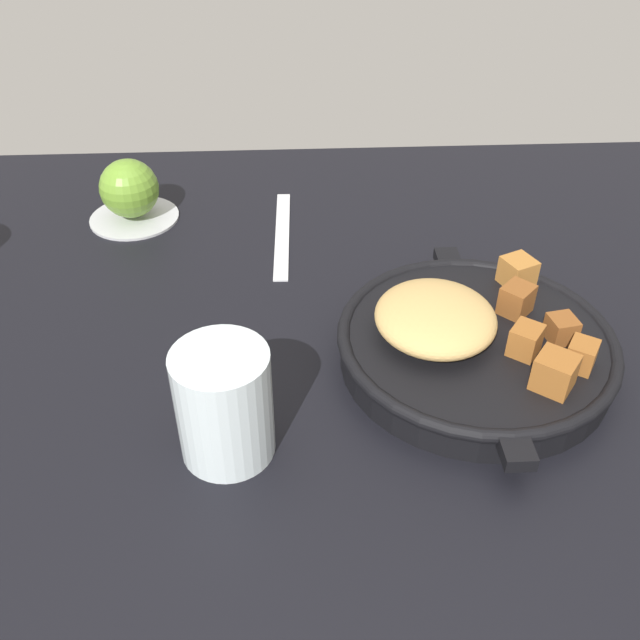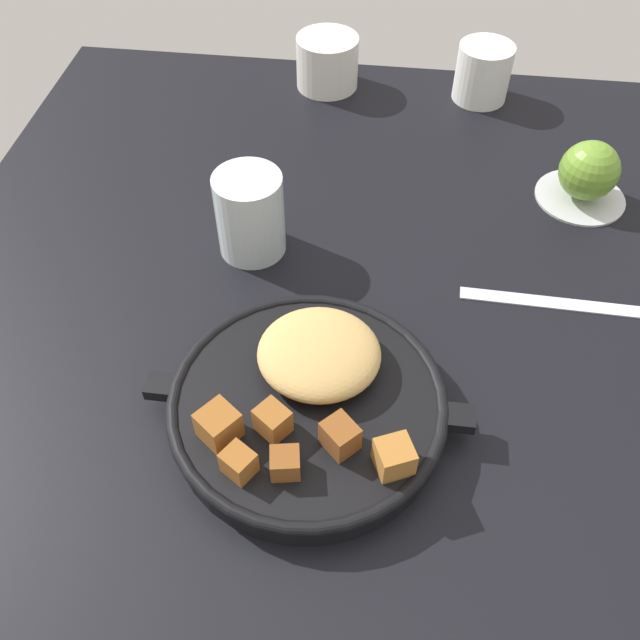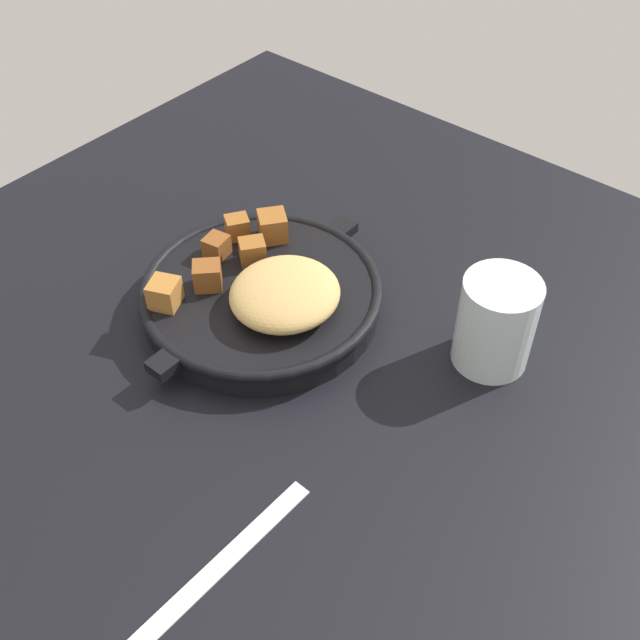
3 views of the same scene
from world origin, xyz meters
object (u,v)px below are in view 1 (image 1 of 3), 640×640
(cast_iron_skillet, at_px, (472,341))
(butter_knife, at_px, (282,233))
(water_glass_tall, at_px, (224,404))
(red_apple, at_px, (129,188))

(cast_iron_skillet, distance_m, butter_knife, 0.29)
(butter_knife, distance_m, water_glass_tall, 0.33)
(red_apple, bearing_deg, cast_iron_skillet, -129.03)
(cast_iron_skillet, relative_size, butter_knife, 1.50)
(cast_iron_skillet, xyz_separation_m, water_glass_tall, (-0.09, 0.21, 0.02))
(red_apple, height_order, water_glass_tall, water_glass_tall)
(butter_knife, relative_size, water_glass_tall, 2.03)
(cast_iron_skillet, distance_m, water_glass_tall, 0.23)
(butter_knife, xyz_separation_m, water_glass_tall, (-0.33, 0.04, 0.05))
(cast_iron_skillet, bearing_deg, red_apple, 50.97)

